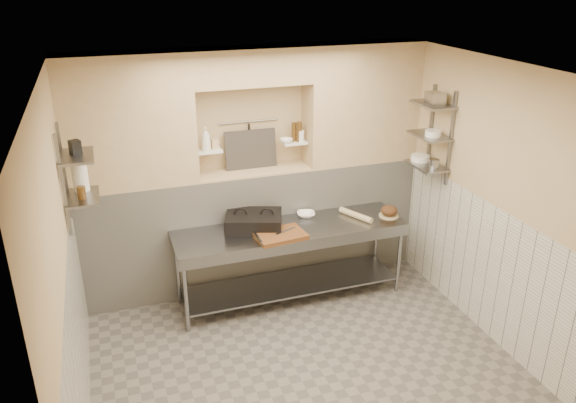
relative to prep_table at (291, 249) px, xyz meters
name	(u,v)px	position (x,y,z in m)	size (l,w,h in m)	color
floor	(305,369)	(-0.26, -1.18, -0.69)	(4.00, 3.90, 0.10)	#69635D
ceiling	(310,68)	(-0.26, -1.18, 2.21)	(4.00, 3.90, 0.10)	silver
wall_left	(58,274)	(-2.31, -1.18, 0.76)	(0.10, 3.90, 2.80)	tan
wall_right	(502,206)	(1.79, -1.18, 0.76)	(0.10, 3.90, 2.80)	tan
wall_back	(248,165)	(-0.26, 0.82, 0.76)	(4.00, 0.10, 2.80)	tan
wall_front	(431,384)	(-0.26, -3.18, 0.76)	(4.00, 0.10, 2.80)	tan
backwall_lower	(255,227)	(-0.26, 0.57, 0.06)	(4.00, 0.40, 1.40)	silver
alcove_sill	(254,171)	(-0.26, 0.57, 0.77)	(1.30, 0.40, 0.02)	tan
backwall_pillar_left	(128,122)	(-1.58, 0.57, 1.46)	(1.35, 0.40, 1.40)	tan
backwall_pillar_right	(361,103)	(1.07, 0.57, 1.46)	(1.35, 0.40, 1.40)	tan
backwall_header	(251,66)	(-0.26, 0.57, 1.96)	(1.30, 0.40, 0.40)	tan
wainscot_left	(79,347)	(-2.25, -1.18, 0.06)	(0.02, 3.90, 1.40)	silver
wainscot_right	(487,269)	(1.73, -1.18, 0.06)	(0.02, 3.90, 1.40)	silver
alcove_shelf_left	(209,151)	(-0.76, 0.57, 1.06)	(0.28, 0.16, 0.03)	white
alcove_shelf_right	(295,143)	(0.24, 0.57, 1.06)	(0.28, 0.16, 0.03)	white
utensil_rail	(248,122)	(-0.26, 0.74, 1.31)	(0.02, 0.02, 0.70)	gray
hanging_steel	(249,136)	(-0.26, 0.72, 1.14)	(0.02, 0.02, 0.30)	black
splash_panel	(251,149)	(-0.26, 0.67, 1.00)	(0.60, 0.02, 0.45)	#383330
shelf_rail_left_a	(64,172)	(-2.23, 0.07, 1.16)	(0.03, 0.03, 0.95)	slate
shelf_rail_left_b	(63,186)	(-2.23, -0.33, 1.16)	(0.03, 0.03, 0.95)	slate
wall_shelf_left_lower	(82,197)	(-2.10, -0.13, 0.96)	(0.30, 0.50, 0.03)	slate
wall_shelf_left_upper	(76,156)	(-2.10, -0.13, 1.36)	(0.30, 0.50, 0.03)	slate
shelf_rail_right_a	(430,130)	(1.72, 0.07, 1.21)	(0.03, 0.03, 1.05)	slate
shelf_rail_right_b	(451,139)	(1.72, -0.33, 1.21)	(0.03, 0.03, 1.05)	slate
wall_shelf_right_lower	(427,166)	(1.58, -0.13, 0.86)	(0.30, 0.50, 0.03)	slate
wall_shelf_right_mid	(430,136)	(1.58, -0.13, 1.21)	(0.30, 0.50, 0.03)	slate
wall_shelf_right_upper	(433,104)	(1.58, -0.13, 1.56)	(0.30, 0.50, 0.03)	slate
prep_table	(291,249)	(0.00, 0.00, 0.00)	(2.60, 0.70, 0.90)	gray
panini_press	(254,221)	(-0.39, 0.14, 0.34)	(0.72, 0.62, 0.17)	black
cutting_board	(280,235)	(-0.18, -0.18, 0.28)	(0.53, 0.37, 0.05)	brown
knife_blade	(285,231)	(-0.11, -0.14, 0.31)	(0.27, 0.03, 0.01)	gray
tongs	(258,237)	(-0.44, -0.21, 0.32)	(0.03, 0.03, 0.27)	gray
mixing_bowl	(306,214)	(0.27, 0.24, 0.28)	(0.21, 0.21, 0.05)	white
rolling_pin	(356,215)	(0.80, 0.02, 0.29)	(0.07, 0.07, 0.45)	tan
bread_board	(389,216)	(1.19, -0.06, 0.26)	(0.23, 0.23, 0.01)	tan
bread_loaf	(389,210)	(1.19, -0.06, 0.33)	(0.19, 0.19, 0.12)	#4C2D19
bottle_soap	(206,139)	(-0.79, 0.56, 1.20)	(0.10, 0.10, 0.26)	white
jar_alcove	(215,144)	(-0.68, 0.60, 1.13)	(0.07, 0.07, 0.11)	tan
bowl_alcove	(286,141)	(0.14, 0.56, 1.09)	(0.15, 0.15, 0.05)	white
condiment_a	(299,132)	(0.29, 0.56, 1.19)	(0.06, 0.06, 0.23)	#452C10
condiment_b	(294,132)	(0.24, 0.60, 1.18)	(0.05, 0.05, 0.22)	#452C10
condiment_c	(301,136)	(0.31, 0.55, 1.14)	(0.08, 0.08, 0.13)	white
jug_left	(80,176)	(-2.10, 0.01, 1.11)	(0.14, 0.14, 0.29)	white
jar_left	(81,193)	(-2.10, -0.20, 1.03)	(0.08, 0.08, 0.12)	#452C10
box_left_upper	(75,147)	(-2.10, -0.09, 1.43)	(0.09, 0.09, 0.12)	black
bowl_right	(420,158)	(1.58, 0.01, 0.90)	(0.22, 0.22, 0.06)	white
canister_right	(434,164)	(1.58, -0.28, 0.92)	(0.11, 0.11, 0.11)	gray
bowl_right_mid	(433,133)	(1.58, -0.19, 1.25)	(0.18, 0.18, 0.06)	white
basket_right	(435,98)	(1.58, -0.16, 1.63)	(0.16, 0.20, 0.13)	gray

